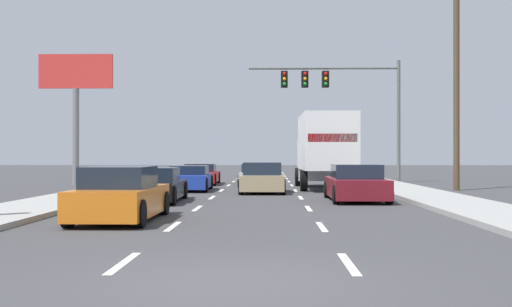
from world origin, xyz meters
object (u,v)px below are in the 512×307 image
car_silver (257,175)px  utility_pole_mid (456,84)px  car_black (156,186)px  car_orange (120,196)px  car_blue (190,179)px  box_truck (325,147)px  traffic_signal_mast (331,88)px  car_tan (262,179)px  roadside_billboard (76,92)px  car_maroon (356,184)px  car_red (201,175)px

car_silver → utility_pole_mid: (9.25, -4.42, 4.36)m
car_black → car_orange: 6.49m
car_blue → car_silver: (2.99, 4.70, 0.00)m
box_truck → traffic_signal_mast: bearing=82.3°
car_blue → utility_pole_mid: bearing=1.3°
car_silver → car_tan: 6.26m
car_tan → car_blue: bearing=155.2°
roadside_billboard → car_black: bearing=-62.1°
car_black → car_maroon: (7.05, 0.57, 0.05)m
car_blue → car_black: car_black is taller
car_tan → traffic_signal_mast: bearing=69.0°
car_silver → car_black: bearing=-105.6°
car_blue → roadside_billboard: bearing=142.6°
car_red → car_tan: car_tan is taller
car_orange → car_maroon: bearing=46.1°
traffic_signal_mast → car_blue: bearing=-130.0°
car_black → traffic_signal_mast: traffic_signal_mast is taller
car_blue → traffic_signal_mast: bearing=50.0°
traffic_signal_mast → roadside_billboard: (-14.11, -3.44, -0.53)m
car_orange → car_silver: size_ratio=0.98×
car_blue → car_red: bearing=91.3°
car_tan → car_maroon: 6.01m
car_black → car_silver: 12.25m
car_blue → car_tan: size_ratio=1.06×
car_blue → car_orange: 13.57m
car_black → box_truck: bearing=52.6°
car_silver → car_maroon: (3.75, -11.22, 0.05)m
car_maroon → car_tan: bearing=124.3°
utility_pole_mid → traffic_signal_mast: bearing=120.7°
car_tan → utility_pole_mid: size_ratio=0.42×
car_tan → utility_pole_mid: (8.89, 1.83, 4.30)m
car_blue → car_maroon: car_maroon is taller
car_black → utility_pole_mid: size_ratio=0.47×
car_maroon → utility_pole_mid: utility_pole_mid is taller
car_red → roadside_billboard: bearing=-171.4°
car_red → car_tan: (3.49, -7.78, 0.07)m
car_black → box_truck: size_ratio=0.60×
car_orange → utility_pole_mid: 19.01m
car_orange → car_silver: 18.53m
car_red → car_maroon: size_ratio=1.07×
car_tan → box_truck: box_truck is taller
car_black → traffic_signal_mast: size_ratio=0.50×
car_orange → traffic_signal_mast: bearing=71.8°
car_red → traffic_signal_mast: bearing=18.1°
car_black → car_silver: (3.30, 11.80, 0.00)m
car_blue → car_orange: size_ratio=0.99×
car_red → roadside_billboard: size_ratio=0.66×
car_blue → car_tan: car_tan is taller
box_truck → utility_pole_mid: bearing=-12.3°
car_red → car_orange: size_ratio=1.09×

